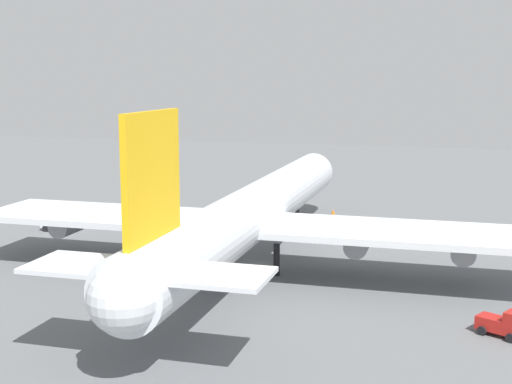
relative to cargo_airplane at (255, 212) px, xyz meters
The scene contains 5 objects.
ground_plane 6.38m from the cargo_airplane, ahead, with size 289.93×289.93×0.00m, color slate.
cargo_airplane is the anchor object (origin of this frame).
catering_truck 33.69m from the cargo_airplane, 71.10° to the left, with size 2.42×5.05×2.11m.
maintenance_van 30.80m from the cargo_airplane, 120.77° to the right, with size 3.43×4.32×2.35m.
safety_cone_nose 33.87m from the cargo_airplane, ahead, with size 0.56×0.56×0.80m, color orange.
Camera 1 is at (-76.19, -21.62, 21.55)m, focal length 49.92 mm.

